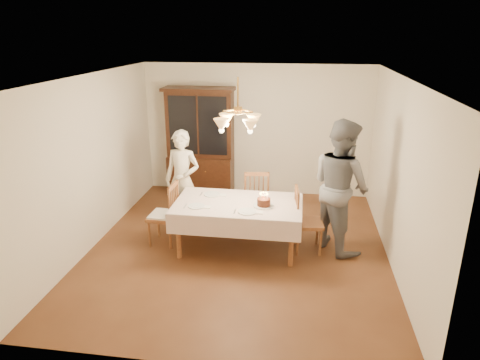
% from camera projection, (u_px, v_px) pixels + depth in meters
% --- Properties ---
extents(ground, '(5.00, 5.00, 0.00)m').
position_uv_depth(ground, '(238.00, 248.00, 6.64)').
color(ground, '#522C17').
rests_on(ground, ground).
extents(room_shell, '(5.00, 5.00, 5.00)m').
position_uv_depth(room_shell, '(238.00, 150.00, 6.12)').
color(room_shell, white).
rests_on(room_shell, ground).
extents(dining_table, '(1.90, 1.10, 0.76)m').
position_uv_depth(dining_table, '(238.00, 207.00, 6.42)').
color(dining_table, brown).
rests_on(dining_table, ground).
extents(china_hutch, '(1.38, 0.54, 2.16)m').
position_uv_depth(china_hutch, '(200.00, 144.00, 8.55)').
color(china_hutch, black).
rests_on(china_hutch, ground).
extents(chair_far_side, '(0.49, 0.47, 1.00)m').
position_uv_depth(chair_far_side, '(256.00, 200.00, 7.34)').
color(chair_far_side, brown).
rests_on(chair_far_side, ground).
extents(chair_left_end, '(0.45, 0.46, 1.00)m').
position_uv_depth(chair_left_end, '(164.00, 216.00, 6.67)').
color(chair_left_end, brown).
rests_on(chair_left_end, ground).
extents(chair_right_end, '(0.47, 0.48, 1.00)m').
position_uv_depth(chair_right_end, '(307.00, 223.00, 6.45)').
color(chair_right_end, brown).
rests_on(chair_right_end, ground).
extents(elderly_woman, '(0.68, 0.51, 1.68)m').
position_uv_depth(elderly_woman, '(183.00, 180.00, 7.11)').
color(elderly_woman, '#EEE2C9').
rests_on(elderly_woman, ground).
extents(adult_in_grey, '(1.18, 1.24, 2.01)m').
position_uv_depth(adult_in_grey, '(341.00, 186.00, 6.37)').
color(adult_in_grey, slate).
rests_on(adult_in_grey, ground).
extents(birthday_cake, '(0.30, 0.30, 0.20)m').
position_uv_depth(birthday_cake, '(264.00, 203.00, 6.25)').
color(birthday_cake, white).
rests_on(birthday_cake, dining_table).
extents(place_setting_near_left, '(0.39, 0.24, 0.02)m').
position_uv_depth(place_setting_near_left, '(197.00, 206.00, 6.25)').
color(place_setting_near_left, white).
rests_on(place_setting_near_left, dining_table).
extents(place_setting_near_right, '(0.41, 0.26, 0.02)m').
position_uv_depth(place_setting_near_right, '(248.00, 212.00, 6.06)').
color(place_setting_near_right, white).
rests_on(place_setting_near_right, dining_table).
extents(place_setting_far_left, '(0.41, 0.26, 0.02)m').
position_uv_depth(place_setting_far_left, '(213.00, 194.00, 6.70)').
color(place_setting_far_left, white).
rests_on(place_setting_far_left, dining_table).
extents(chandelier, '(0.62, 0.62, 0.73)m').
position_uv_depth(chandelier, '(238.00, 122.00, 5.98)').
color(chandelier, '#BF8C3F').
rests_on(chandelier, ground).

